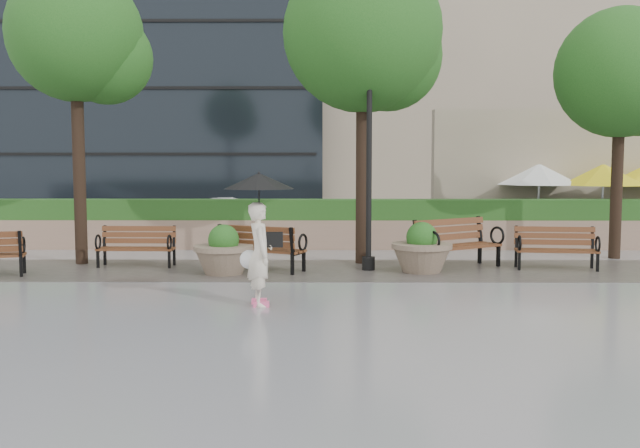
{
  "coord_description": "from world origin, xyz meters",
  "views": [
    {
      "loc": [
        1.13,
        -12.51,
        2.38
      ],
      "look_at": [
        1.01,
        2.11,
        1.1
      ],
      "focal_mm": 40.0,
      "sensor_mm": 36.0,
      "label": 1
    }
  ],
  "objects_px": {
    "bench_2": "(262,257)",
    "pedestrian": "(259,225)",
    "bench_1": "(137,255)",
    "car_right": "(233,217)",
    "bench_3": "(458,254)",
    "planter_right": "(422,253)",
    "lamppost": "(369,184)",
    "planter_left": "(224,255)",
    "bench_4": "(556,257)"
  },
  "relations": [
    {
      "from": "planter_left",
      "to": "planter_right",
      "type": "distance_m",
      "value": 4.24
    },
    {
      "from": "planter_right",
      "to": "pedestrian",
      "type": "xyz_separation_m",
      "value": [
        -3.16,
        -3.53,
        0.9
      ]
    },
    {
      "from": "bench_1",
      "to": "bench_3",
      "type": "distance_m",
      "value": 7.24
    },
    {
      "from": "bench_1",
      "to": "bench_3",
      "type": "relative_size",
      "value": 0.8
    },
    {
      "from": "bench_1",
      "to": "bench_4",
      "type": "relative_size",
      "value": 0.95
    },
    {
      "from": "planter_right",
      "to": "car_right",
      "type": "bearing_deg",
      "value": 123.99
    },
    {
      "from": "bench_3",
      "to": "planter_left",
      "type": "distance_m",
      "value": 5.18
    },
    {
      "from": "planter_left",
      "to": "planter_right",
      "type": "height_order",
      "value": "planter_right"
    },
    {
      "from": "planter_right",
      "to": "pedestrian",
      "type": "relative_size",
      "value": 0.6
    },
    {
      "from": "planter_right",
      "to": "lamppost",
      "type": "distance_m",
      "value": 1.88
    },
    {
      "from": "lamppost",
      "to": "bench_4",
      "type": "bearing_deg",
      "value": 1.81
    },
    {
      "from": "bench_4",
      "to": "pedestrian",
      "type": "height_order",
      "value": "pedestrian"
    },
    {
      "from": "bench_2",
      "to": "bench_4",
      "type": "relative_size",
      "value": 1.1
    },
    {
      "from": "planter_left",
      "to": "bench_1",
      "type": "bearing_deg",
      "value": 153.78
    },
    {
      "from": "car_right",
      "to": "planter_left",
      "type": "bearing_deg",
      "value": -173.61
    },
    {
      "from": "bench_3",
      "to": "planter_right",
      "type": "xyz_separation_m",
      "value": [
        -0.88,
        -0.54,
        0.1
      ]
    },
    {
      "from": "bench_1",
      "to": "pedestrian",
      "type": "xyz_separation_m",
      "value": [
        3.19,
        -4.29,
        1.06
      ]
    },
    {
      "from": "car_right",
      "to": "lamppost",
      "type": "bearing_deg",
      "value": -151.05
    },
    {
      "from": "bench_4",
      "to": "pedestrian",
      "type": "bearing_deg",
      "value": -140.82
    },
    {
      "from": "bench_1",
      "to": "planter_right",
      "type": "xyz_separation_m",
      "value": [
        6.36,
        -0.76,
        0.16
      ]
    },
    {
      "from": "bench_1",
      "to": "bench_2",
      "type": "relative_size",
      "value": 0.86
    },
    {
      "from": "bench_4",
      "to": "lamppost",
      "type": "distance_m",
      "value": 4.46
    },
    {
      "from": "bench_3",
      "to": "planter_right",
      "type": "relative_size",
      "value": 1.65
    },
    {
      "from": "bench_1",
      "to": "bench_4",
      "type": "xyz_separation_m",
      "value": [
        9.38,
        -0.34,
        0.01
      ]
    },
    {
      "from": "bench_1",
      "to": "lamppost",
      "type": "distance_m",
      "value": 5.5
    },
    {
      "from": "bench_3",
      "to": "planter_left",
      "type": "bearing_deg",
      "value": 155.37
    },
    {
      "from": "bench_4",
      "to": "planter_left",
      "type": "xyz_separation_m",
      "value": [
        -7.25,
        -0.71,
        0.14
      ]
    },
    {
      "from": "bench_3",
      "to": "planter_left",
      "type": "relative_size",
      "value": 1.69
    },
    {
      "from": "bench_3",
      "to": "bench_4",
      "type": "bearing_deg",
      "value": -37.14
    },
    {
      "from": "planter_right",
      "to": "car_right",
      "type": "height_order",
      "value": "car_right"
    },
    {
      "from": "planter_left",
      "to": "lamppost",
      "type": "distance_m",
      "value": 3.49
    },
    {
      "from": "bench_2",
      "to": "pedestrian",
      "type": "xyz_separation_m",
      "value": [
        0.29,
        -3.72,
        1.03
      ]
    },
    {
      "from": "lamppost",
      "to": "planter_left",
      "type": "bearing_deg",
      "value": -169.43
    },
    {
      "from": "planter_right",
      "to": "car_right",
      "type": "distance_m",
      "value": 9.03
    },
    {
      "from": "car_right",
      "to": "pedestrian",
      "type": "distance_m",
      "value": 11.2
    },
    {
      "from": "car_right",
      "to": "pedestrian",
      "type": "height_order",
      "value": "pedestrian"
    },
    {
      "from": "bench_1",
      "to": "planter_left",
      "type": "bearing_deg",
      "value": -24.8
    },
    {
      "from": "bench_1",
      "to": "lamppost",
      "type": "relative_size",
      "value": 0.4
    },
    {
      "from": "bench_1",
      "to": "planter_right",
      "type": "relative_size",
      "value": 1.32
    },
    {
      "from": "bench_3",
      "to": "bench_4",
      "type": "height_order",
      "value": "bench_3"
    },
    {
      "from": "planter_left",
      "to": "car_right",
      "type": "bearing_deg",
      "value": 96.03
    },
    {
      "from": "pedestrian",
      "to": "bench_1",
      "type": "bearing_deg",
      "value": 23.38
    },
    {
      "from": "bench_2",
      "to": "pedestrian",
      "type": "height_order",
      "value": "pedestrian"
    },
    {
      "from": "bench_1",
      "to": "car_right",
      "type": "bearing_deg",
      "value": 80.38
    },
    {
      "from": "bench_1",
      "to": "car_right",
      "type": "xyz_separation_m",
      "value": [
        1.31,
        6.72,
        0.34
      ]
    },
    {
      "from": "planter_right",
      "to": "bench_3",
      "type": "bearing_deg",
      "value": 31.64
    },
    {
      "from": "bench_1",
      "to": "bench_2",
      "type": "distance_m",
      "value": 2.96
    },
    {
      "from": "planter_right",
      "to": "lamppost",
      "type": "bearing_deg",
      "value": 165.54
    },
    {
      "from": "bench_2",
      "to": "planter_left",
      "type": "distance_m",
      "value": 0.91
    },
    {
      "from": "bench_4",
      "to": "lamppost",
      "type": "bearing_deg",
      "value": -171.57
    }
  ]
}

